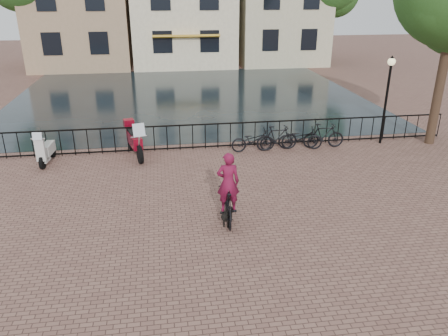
{
  "coord_description": "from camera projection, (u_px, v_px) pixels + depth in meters",
  "views": [
    {
      "loc": [
        -1.68,
        -8.3,
        5.93
      ],
      "look_at": [
        0.0,
        3.0,
        1.2
      ],
      "focal_mm": 35.0,
      "sensor_mm": 36.0,
      "label": 1
    }
  ],
  "objects": [
    {
      "name": "parked_bike_0",
      "position": [
        253.0,
        140.0,
        16.91
      ],
      "size": [
        1.73,
        0.64,
        0.9
      ],
      "primitive_type": "imported",
      "rotation": [
        0.0,
        0.0,
        1.6
      ],
      "color": "black",
      "rests_on": "ground"
    },
    {
      "name": "dog",
      "position": [
        228.0,
        216.0,
        11.73
      ],
      "size": [
        0.52,
        0.78,
        0.51
      ],
      "rotation": [
        0.0,
        0.0,
        -0.42
      ],
      "color": "black",
      "rests_on": "ground"
    },
    {
      "name": "parked_bike_2",
      "position": [
        300.0,
        138.0,
        17.17
      ],
      "size": [
        1.79,
        0.88,
        0.9
      ],
      "primitive_type": "imported",
      "rotation": [
        0.0,
        0.0,
        1.4
      ],
      "color": "black",
      "rests_on": "ground"
    },
    {
      "name": "parked_bike_1",
      "position": [
        277.0,
        138.0,
        17.02
      ],
      "size": [
        1.69,
        0.59,
        1.0
      ],
      "primitive_type": "imported",
      "rotation": [
        0.0,
        0.0,
        1.64
      ],
      "color": "black",
      "rests_on": "ground"
    },
    {
      "name": "parked_bike_3",
      "position": [
        324.0,
        136.0,
        17.28
      ],
      "size": [
        1.68,
        0.52,
        1.0
      ],
      "primitive_type": "imported",
      "rotation": [
        0.0,
        0.0,
        1.54
      ],
      "color": "black",
      "rests_on": "ground"
    },
    {
      "name": "railing",
      "position": [
        205.0,
        136.0,
        17.2
      ],
      "size": [
        20.0,
        0.05,
        1.02
      ],
      "color": "black",
      "rests_on": "ground"
    },
    {
      "name": "lamp_post",
      "position": [
        388.0,
        86.0,
        17.1
      ],
      "size": [
        0.3,
        0.3,
        3.45
      ],
      "color": "black",
      "rests_on": "ground"
    },
    {
      "name": "scooter",
      "position": [
        46.0,
        145.0,
        15.71
      ],
      "size": [
        0.56,
        1.54,
        1.4
      ],
      "rotation": [
        0.0,
        0.0,
        -0.09
      ],
      "color": "beige",
      "rests_on": "ground"
    },
    {
      "name": "motorcycle",
      "position": [
        134.0,
        136.0,
        16.33
      ],
      "size": [
        1.05,
        2.25,
        1.57
      ],
      "rotation": [
        0.0,
        0.0,
        0.25
      ],
      "color": "maroon",
      "rests_on": "ground"
    },
    {
      "name": "canal_water",
      "position": [
        189.0,
        96.0,
        25.89
      ],
      "size": [
        20.0,
        20.0,
        0.0
      ],
      "primitive_type": "plane",
      "color": "black",
      "rests_on": "ground"
    },
    {
      "name": "cyclist",
      "position": [
        228.0,
        192.0,
        11.65
      ],
      "size": [
        0.76,
        1.73,
        2.33
      ],
      "rotation": [
        0.0,
        0.0,
        3.08
      ],
      "color": "black",
      "rests_on": "ground"
    },
    {
      "name": "ground",
      "position": [
        243.0,
        265.0,
        10.08
      ],
      "size": [
        100.0,
        100.0,
        0.0
      ],
      "primitive_type": "plane",
      "color": "brown",
      "rests_on": "ground"
    }
  ]
}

